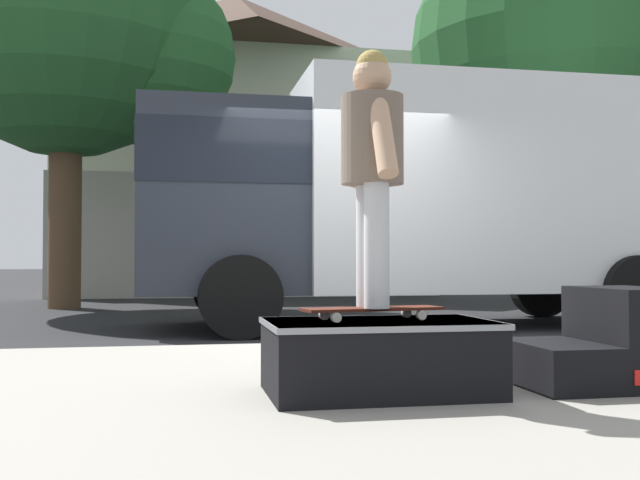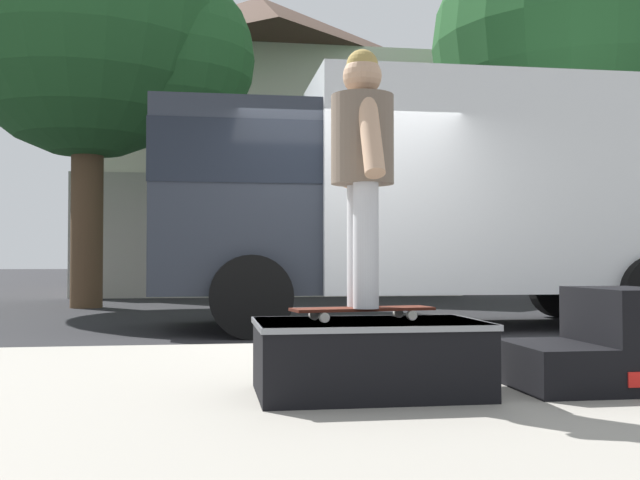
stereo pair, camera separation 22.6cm
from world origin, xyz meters
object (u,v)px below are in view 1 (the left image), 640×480
skater_kid (372,155)px  box_truck (414,193)px  skate_box (379,355)px  street_tree_neighbour (84,27)px  kicker_ramp (606,345)px  skateboard (373,310)px  street_tree_main (570,59)px

skater_kid → box_truck: size_ratio=0.20×
skate_box → street_tree_neighbour: street_tree_neighbour is taller
kicker_ramp → skater_kid: bearing=178.2°
skate_box → skater_kid: skater_kid is taller
kicker_ramp → box_truck: bearing=83.6°
skateboard → box_truck: box_truck is taller
skate_box → street_tree_neighbour: (-2.68, 9.80, 4.66)m
street_tree_neighbour → skate_box: bearing=-74.7°
kicker_ramp → skater_kid: skater_kid is taller
skate_box → street_tree_main: size_ratio=0.15×
street_tree_neighbour → kicker_ramp: bearing=-67.7°
skater_kid → street_tree_neighbour: bearing=105.2°
box_truck → skater_kid: bearing=-110.6°
kicker_ramp → skate_box: bearing=180.0°
street_tree_main → skate_box: bearing=-124.6°
skateboard → street_tree_main: 12.38m
skater_kid → street_tree_main: street_tree_main is taller
kicker_ramp → skateboard: kicker_ramp is taller
skater_kid → street_tree_main: (6.63, 9.54, 3.43)m
street_tree_main → street_tree_neighbour: bearing=178.7°
skate_box → box_truck: bearing=69.8°
kicker_ramp → street_tree_neighbour: size_ratio=0.11×
skate_box → box_truck: 5.77m
box_truck → skateboard: bearing=-110.6°
skateboard → skater_kid: bearing=180.0°
box_truck → street_tree_neighbour: 7.26m
skateboard → street_tree_neighbour: 11.04m
skater_kid → street_tree_neighbour: (-2.65, 9.76, 3.58)m
kicker_ramp → skateboard: size_ratio=1.08×
box_truck → street_tree_neighbour: (-4.61, 4.54, 3.29)m
skate_box → street_tree_main: bearing=55.4°
box_truck → street_tree_main: 7.10m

